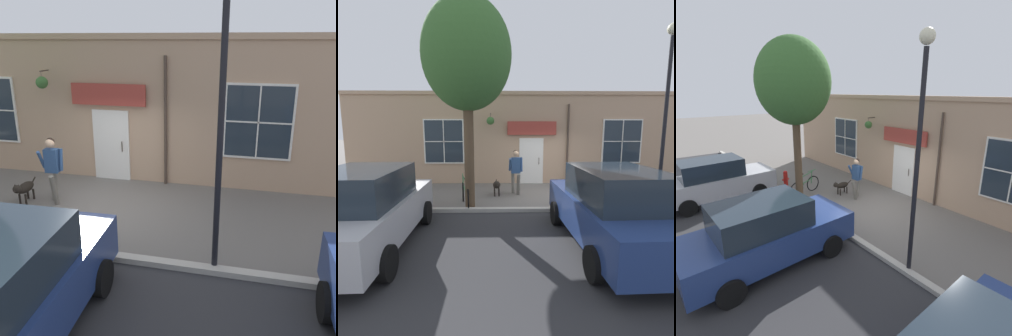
{
  "view_description": "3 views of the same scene",
  "coord_description": "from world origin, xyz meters",
  "views": [
    {
      "loc": [
        7.84,
        3.61,
        4.04
      ],
      "look_at": [
        -0.89,
        1.54,
        0.93
      ],
      "focal_mm": 40.0,
      "sensor_mm": 36.0,
      "label": 1
    },
    {
      "loc": [
        9.81,
        -1.86,
        2.59
      ],
      "look_at": [
        -0.32,
        -1.68,
        1.01
      ],
      "focal_mm": 28.0,
      "sensor_mm": 36.0,
      "label": 2
    },
    {
      "loc": [
        6.64,
        6.42,
        4.36
      ],
      "look_at": [
        -0.27,
        -2.24,
        1.09
      ],
      "focal_mm": 28.0,
      "sensor_mm": 36.0,
      "label": 3
    }
  ],
  "objects": [
    {
      "name": "dog_on_leash",
      "position": [
        0.04,
        -2.04,
        0.41
      ],
      "size": [
        1.03,
        0.31,
        0.63
      ],
      "color": "black",
      "rests_on": "ground_plane"
    },
    {
      "name": "parked_car_nearest_curb",
      "position": [
        4.4,
        -4.73,
        0.88
      ],
      "size": [
        4.36,
        2.05,
        1.75
      ],
      "color": "#B7B7BC",
      "rests_on": "ground_plane"
    },
    {
      "name": "fire_hydrant",
      "position": [
        1.48,
        -4.47,
        0.4
      ],
      "size": [
        0.34,
        0.2,
        0.77
      ],
      "color": "red",
      "rests_on": "ground_plane"
    },
    {
      "name": "leaning_bicycle",
      "position": [
        1.25,
        -3.07,
        0.38
      ],
      "size": [
        1.7,
        0.46,
        1.0
      ],
      "color": "black",
      "rests_on": "ground_plane"
    },
    {
      "name": "street_tree_by_curb",
      "position": [
        1.69,
        -2.88,
        4.6
      ],
      "size": [
        2.94,
        2.65,
        6.31
      ],
      "color": "brown",
      "rests_on": "ground_plane"
    },
    {
      "name": "storefront_facade",
      "position": [
        -2.34,
        -0.02,
        2.11
      ],
      "size": [
        0.95,
        18.0,
        4.18
      ],
      "color": "tan",
      "rests_on": "ground_plane"
    },
    {
      "name": "pedestrian_walking",
      "position": [
        -0.19,
        -1.31,
        1.04
      ],
      "size": [
        0.69,
        0.55,
        1.73
      ],
      "color": "#6B665B",
      "rests_on": "ground_plane"
    },
    {
      "name": "curb_and_road",
      "position": [
        5.85,
        0.0,
        0.02
      ],
      "size": [
        10.1,
        28.0,
        0.12
      ],
      "color": "#B2ADA3",
      "rests_on": "ground_plane"
    },
    {
      "name": "ground_plane",
      "position": [
        0.0,
        0.0,
        0.0
      ],
      "size": [
        90.0,
        90.0,
        0.0
      ],
      "primitive_type": "plane",
      "color": "#66605B"
    },
    {
      "name": "street_lamp",
      "position": [
        1.9,
        3.07,
        3.55
      ],
      "size": [
        0.32,
        0.32,
        5.54
      ],
      "color": "black",
      "rests_on": "ground_plane"
    },
    {
      "name": "parked_car_mid_block",
      "position": [
        4.44,
        0.53,
        0.88
      ],
      "size": [
        4.36,
        2.05,
        1.75
      ],
      "color": "navy",
      "rests_on": "ground_plane"
    }
  ]
}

